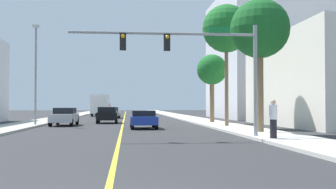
# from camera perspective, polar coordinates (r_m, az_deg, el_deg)

# --- Properties ---
(ground) EXTENTS (192.00, 192.00, 0.00)m
(ground) POSITION_cam_1_polar(r_m,az_deg,el_deg) (48.68, -6.10, -3.48)
(ground) COLOR #2D2D30
(sidewalk_left) EXTENTS (3.19, 168.00, 0.15)m
(sidewalk_left) POSITION_cam_1_polar(r_m,az_deg,el_deg) (49.41, -15.56, -3.32)
(sidewalk_left) COLOR #B2ADA3
(sidewalk_left) RESTS_ON ground
(sidewalk_right) EXTENTS (3.19, 168.00, 0.15)m
(sidewalk_right) POSITION_cam_1_polar(r_m,az_deg,el_deg) (49.29, 3.39, -3.38)
(sidewalk_right) COLOR beige
(sidewalk_right) RESTS_ON ground
(lane_marking_center) EXTENTS (0.16, 144.00, 0.01)m
(lane_marking_center) POSITION_cam_1_polar(r_m,az_deg,el_deg) (48.68, -6.10, -3.48)
(lane_marking_center) COLOR yellow
(lane_marking_center) RESTS_ON ground
(building_right_far) EXTENTS (17.77, 18.23, 16.24)m
(building_right_far) POSITION_cam_1_polar(r_m,az_deg,el_deg) (58.05, 15.63, 4.92)
(building_right_far) COLOR silver
(building_right_far) RESTS_ON ground
(traffic_signal_mast) EXTENTS (9.53, 0.36, 5.66)m
(traffic_signal_mast) POSITION_cam_1_polar(r_m,az_deg,el_deg) (21.10, 4.04, 5.53)
(traffic_signal_mast) COLOR gray
(traffic_signal_mast) RESTS_ON sidewalk_right
(street_lamp) EXTENTS (0.56, 0.28, 8.10)m
(street_lamp) POSITION_cam_1_polar(r_m,az_deg,el_deg) (35.36, -17.72, 3.33)
(street_lamp) COLOR gray
(street_lamp) RESTS_ON sidewalk_left
(palm_near) EXTENTS (3.50, 3.50, 7.83)m
(palm_near) POSITION_cam_1_polar(r_m,az_deg,el_deg) (25.37, 12.51, 8.68)
(palm_near) COLOR brown
(palm_near) RESTS_ON sidewalk_right
(palm_mid) EXTENTS (3.65, 3.65, 9.21)m
(palm_mid) POSITION_cam_1_polar(r_m,az_deg,el_deg) (32.15, 8.03, 8.89)
(palm_mid) COLOR brown
(palm_mid) RESTS_ON sidewalk_right
(palm_far) EXTENTS (2.81, 2.81, 6.27)m
(palm_far) POSITION_cam_1_polar(r_m,az_deg,el_deg) (38.67, 6.06, 3.30)
(palm_far) COLOR brown
(palm_far) RESTS_ON sidewalk_right
(car_blue) EXTENTS (1.93, 3.99, 1.32)m
(car_blue) POSITION_cam_1_polar(r_m,az_deg,el_deg) (30.34, -3.39, -3.37)
(car_blue) COLOR #1E389E
(car_blue) RESTS_ON ground
(car_black) EXTENTS (1.98, 3.99, 1.53)m
(car_black) POSITION_cam_1_polar(r_m,az_deg,el_deg) (39.84, -8.35, -2.77)
(car_black) COLOR black
(car_black) RESTS_ON ground
(car_silver) EXTENTS (1.96, 4.33, 1.49)m
(car_silver) POSITION_cam_1_polar(r_m,az_deg,el_deg) (35.75, -14.04, -2.94)
(car_silver) COLOR #BCBCC1
(car_silver) RESTS_ON ground
(car_gray) EXTENTS (2.13, 4.56, 1.46)m
(car_gray) POSITION_cam_1_polar(r_m,az_deg,el_deg) (54.89, -7.72, -2.45)
(car_gray) COLOR slate
(car_gray) RESTS_ON ground
(delivery_truck) EXTENTS (2.70, 7.97, 3.32)m
(delivery_truck) POSITION_cam_1_polar(r_m,az_deg,el_deg) (65.65, -9.25, -1.43)
(delivery_truck) COLOR red
(delivery_truck) RESTS_ON ground
(pedestrian) EXTENTS (0.38, 0.38, 1.82)m
(pedestrian) POSITION_cam_1_polar(r_m,az_deg,el_deg) (20.15, 14.27, -3.25)
(pedestrian) COLOR black
(pedestrian) RESTS_ON sidewalk_right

